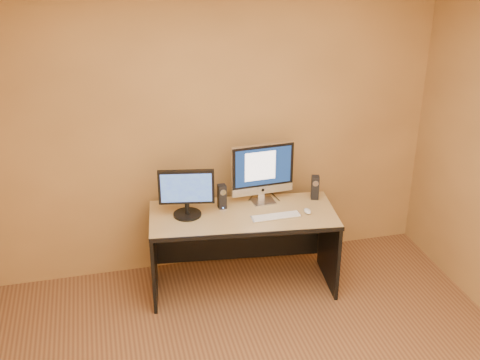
{
  "coord_description": "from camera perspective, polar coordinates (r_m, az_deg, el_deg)",
  "views": [
    {
      "loc": [
        -0.91,
        -2.78,
        3.03
      ],
      "look_at": [
        0.12,
        1.4,
        1.07
      ],
      "focal_mm": 45.0,
      "sensor_mm": 36.0,
      "label": 1
    }
  ],
  "objects": [
    {
      "name": "imac",
      "position": [
        5.07,
        2.24,
        0.6
      ],
      "size": [
        0.56,
        0.24,
        0.53
      ],
      "primitive_type": null,
      "rotation": [
        0.0,
        0.0,
        0.06
      ],
      "color": "silver",
      "rests_on": "desk"
    },
    {
      "name": "mouse",
      "position": [
        5.02,
        6.41,
        -2.94
      ],
      "size": [
        0.06,
        0.1,
        0.03
      ],
      "primitive_type": "ellipsoid",
      "rotation": [
        0.0,
        0.0,
        -0.01
      ],
      "color": "silver",
      "rests_on": "desk"
    },
    {
      "name": "speaker_left",
      "position": [
        5.04,
        -1.72,
        -1.57
      ],
      "size": [
        0.07,
        0.07,
        0.21
      ],
      "primitive_type": null,
      "rotation": [
        0.0,
        0.0,
        0.07
      ],
      "color": "black",
      "rests_on": "desk"
    },
    {
      "name": "keyboard",
      "position": [
        4.93,
        3.45,
        -3.47
      ],
      "size": [
        0.42,
        0.12,
        0.02
      ],
      "primitive_type": "cube",
      "rotation": [
        0.0,
        0.0,
        0.02
      ],
      "color": "silver",
      "rests_on": "desk"
    },
    {
      "name": "walls",
      "position": [
        3.4,
        3.73,
        -6.15
      ],
      "size": [
        4.0,
        4.0,
        2.6
      ],
      "primitive_type": null,
      "color": "#A77C43",
      "rests_on": "ground"
    },
    {
      "name": "cable_a",
      "position": [
        5.29,
        3.28,
        -1.51
      ],
      "size": [
        0.04,
        0.21,
        0.01
      ],
      "primitive_type": "cylinder",
      "rotation": [
        1.57,
        0.0,
        0.14
      ],
      "color": "black",
      "rests_on": "desk"
    },
    {
      "name": "second_monitor",
      "position": [
        4.89,
        -5.09,
        -1.26
      ],
      "size": [
        0.5,
        0.31,
        0.4
      ],
      "primitive_type": null,
      "rotation": [
        0.0,
        0.0,
        -0.18
      ],
      "color": "black",
      "rests_on": "desk"
    },
    {
      "name": "cable_b",
      "position": [
        5.27,
        1.16,
        -1.54
      ],
      "size": [
        0.1,
        0.15,
        0.01
      ],
      "primitive_type": "cylinder",
      "rotation": [
        1.57,
        0.0,
        -0.6
      ],
      "color": "black",
      "rests_on": "desk"
    },
    {
      "name": "speaker_right",
      "position": [
        5.24,
        7.13,
        -0.7
      ],
      "size": [
        0.08,
        0.08,
        0.21
      ],
      "primitive_type": null,
      "rotation": [
        0.0,
        0.0,
        -0.27
      ],
      "color": "black",
      "rests_on": "desk"
    },
    {
      "name": "ceiling",
      "position": [
        2.96,
        4.44,
        16.08
      ],
      "size": [
        4.0,
        4.0,
        0.0
      ],
      "primitive_type": "plane",
      "color": "white",
      "rests_on": "walls"
    },
    {
      "name": "desk",
      "position": [
        5.16,
        0.27,
        -6.73
      ],
      "size": [
        1.61,
        0.85,
        0.71
      ],
      "primitive_type": null,
      "rotation": [
        0.0,
        0.0,
        -0.12
      ],
      "color": "tan",
      "rests_on": "ground"
    }
  ]
}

